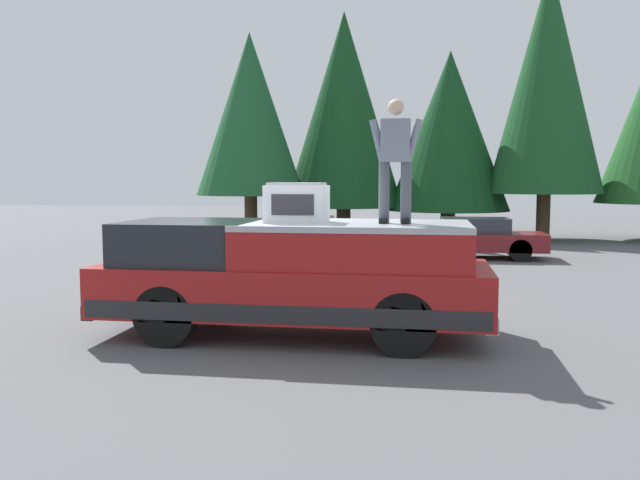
% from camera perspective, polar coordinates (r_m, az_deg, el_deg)
% --- Properties ---
extents(ground_plane, '(90.00, 90.00, 0.00)m').
position_cam_1_polar(ground_plane, '(10.06, -3.77, -7.70)').
color(ground_plane, '#565659').
extents(pickup_truck, '(2.01, 5.54, 1.65)m').
position_cam_1_polar(pickup_truck, '(9.47, -2.23, -3.12)').
color(pickup_truck, maroon).
rests_on(pickup_truck, ground).
extents(compressor_unit, '(0.65, 0.84, 0.56)m').
position_cam_1_polar(compressor_unit, '(9.27, -2.00, 3.24)').
color(compressor_unit, silver).
rests_on(compressor_unit, pickup_truck).
extents(person_on_truck_bed, '(0.29, 0.72, 1.69)m').
position_cam_1_polar(person_on_truck_bed, '(9.12, 6.53, 7.10)').
color(person_on_truck_bed, '#4C515B').
rests_on(person_on_truck_bed, pickup_truck).
extents(parked_car_maroon, '(1.64, 4.10, 1.16)m').
position_cam_1_polar(parked_car_maroon, '(19.50, 13.05, 0.18)').
color(parked_car_maroon, maroon).
rests_on(parked_car_maroon, ground).
extents(parked_car_black, '(1.64, 4.10, 1.16)m').
position_cam_1_polar(parked_car_black, '(19.73, -1.95, 0.37)').
color(parked_car_black, black).
rests_on(parked_car_black, ground).
extents(conifer_left, '(4.18, 4.18, 10.10)m').
position_cam_1_polar(conifer_left, '(26.29, 19.06, 12.94)').
color(conifer_left, '#4C3826').
rests_on(conifer_left, ground).
extents(conifer_center_left, '(4.75, 4.75, 7.23)m').
position_cam_1_polar(conifer_center_left, '(26.50, 11.12, 9.20)').
color(conifer_center_left, '#4C3826').
rests_on(conifer_center_left, ground).
extents(conifer_center_right, '(4.74, 4.74, 8.88)m').
position_cam_1_polar(conifer_center_right, '(26.74, 2.08, 11.16)').
color(conifer_center_right, '#4C3826').
rests_on(conifer_center_right, ground).
extents(conifer_right, '(4.13, 4.13, 7.82)m').
position_cam_1_polar(conifer_right, '(25.71, -6.07, 10.73)').
color(conifer_right, '#4C3826').
rests_on(conifer_right, ground).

